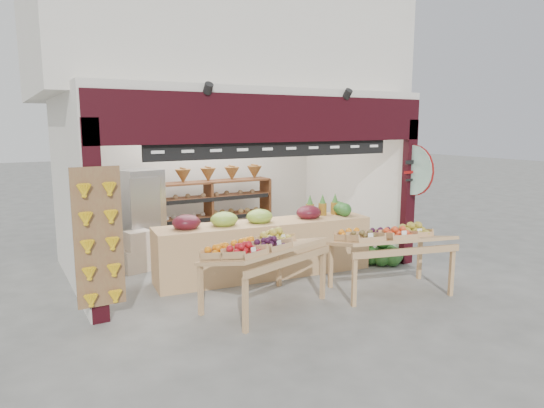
{
  "coord_description": "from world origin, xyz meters",
  "views": [
    {
      "loc": [
        -3.82,
        -7.41,
        2.56
      ],
      "look_at": [
        0.35,
        -0.2,
        1.19
      ],
      "focal_mm": 32.0,
      "sensor_mm": 36.0,
      "label": 1
    }
  ],
  "objects": [
    {
      "name": "display_table_left",
      "position": [
        -0.74,
        -1.67,
        0.85
      ],
      "size": [
        1.95,
        1.45,
        1.09
      ],
      "color": "tan",
      "rests_on": "ground"
    },
    {
      "name": "cardboard_stack",
      "position": [
        -1.52,
        1.01,
        0.27
      ],
      "size": [
        1.06,
        0.79,
        0.72
      ],
      "color": "beige",
      "rests_on": "ground"
    },
    {
      "name": "mid_counter",
      "position": [
        0.09,
        -0.39,
        0.51
      ],
      "size": [
        3.8,
        1.14,
        1.16
      ],
      "color": "tan",
      "rests_on": "ground"
    },
    {
      "name": "gift_sign",
      "position": [
        2.75,
        -1.15,
        1.75
      ],
      "size": [
        0.04,
        0.93,
        0.92
      ],
      "color": "#A9D5C0",
      "rests_on": "ground"
    },
    {
      "name": "back_shelving",
      "position": [
        -0.06,
        1.67,
        1.07
      ],
      "size": [
        2.7,
        0.44,
        1.7
      ],
      "color": "brown",
      "rests_on": "ground"
    },
    {
      "name": "shop_structure",
      "position": [
        0.0,
        1.61,
        3.92
      ],
      "size": [
        6.36,
        5.12,
        5.4
      ],
      "color": "silver",
      "rests_on": "ground"
    },
    {
      "name": "refrigerator",
      "position": [
        -1.5,
        1.46,
        0.88
      ],
      "size": [
        0.81,
        0.81,
        1.75
      ],
      "primitive_type": "cube",
      "rotation": [
        0.0,
        0.0,
        0.21
      ],
      "color": "#BBBDC3",
      "rests_on": "ground"
    },
    {
      "name": "display_table_right",
      "position": [
        1.3,
        -2.04,
        0.85
      ],
      "size": [
        1.9,
        1.35,
        1.09
      ],
      "color": "tan",
      "rests_on": "ground"
    },
    {
      "name": "ground",
      "position": [
        0.0,
        0.0,
        0.0
      ],
      "size": [
        60.0,
        60.0,
        0.0
      ],
      "primitive_type": "plane",
      "color": "slate",
      "rests_on": "ground"
    },
    {
      "name": "watermelon_pile",
      "position": [
        2.35,
        -0.84,
        0.22
      ],
      "size": [
        0.8,
        0.77,
        0.59
      ],
      "color": "#194D1A",
      "rests_on": "ground"
    },
    {
      "name": "banana_board",
      "position": [
        -2.73,
        -1.17,
        1.12
      ],
      "size": [
        0.6,
        0.15,
        1.8
      ],
      "color": "olive",
      "rests_on": "ground"
    }
  ]
}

